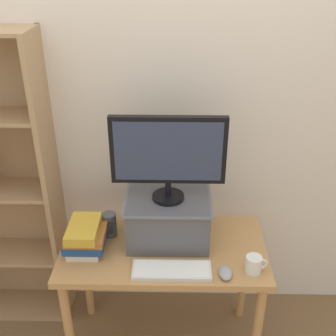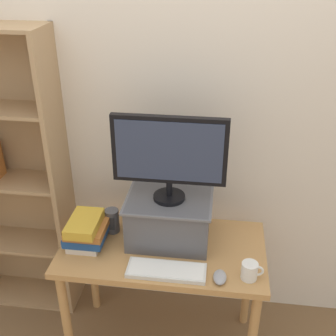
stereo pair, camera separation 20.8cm
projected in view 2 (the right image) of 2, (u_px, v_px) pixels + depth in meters
The scene contains 10 objects.
back_wall at pixel (174, 121), 2.43m from camera, with size 7.00×0.08×2.60m.
desk at pixel (163, 262), 2.33m from camera, with size 1.10×0.59×0.76m.
bookshelf_unit at pixel (2, 176), 2.59m from camera, with size 0.75×0.28×1.85m.
riser_box at pixel (169, 217), 2.28m from camera, with size 0.46×0.36×0.26m.
computer_monitor at pixel (169, 154), 2.09m from camera, with size 0.58×0.17×0.46m.
keyboard at pixel (166, 270), 2.09m from camera, with size 0.39×0.14×0.02m.
computer_mouse at pixel (220, 277), 2.04m from camera, with size 0.06×0.10×0.04m.
book_stack at pixel (86, 231), 2.25m from camera, with size 0.21×0.24×0.17m.
coffee_mug at pixel (250, 271), 2.04m from camera, with size 0.11×0.08×0.09m.
desk_speaker at pixel (112, 221), 2.36m from camera, with size 0.08×0.08×0.14m.
Camera 2 is at (0.27, -1.78, 2.21)m, focal length 45.00 mm.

